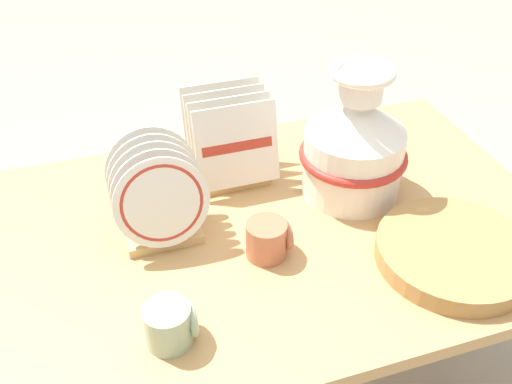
% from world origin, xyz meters
% --- Properties ---
extents(display_table, '(1.44, 0.88, 0.66)m').
position_xyz_m(display_table, '(0.00, 0.00, 0.60)').
color(display_table, tan).
rests_on(display_table, ground_plane).
extents(ceramic_vase, '(0.27, 0.27, 0.34)m').
position_xyz_m(ceramic_vase, '(0.28, 0.07, 0.80)').
color(ceramic_vase, white).
rests_on(ceramic_vase, display_table).
extents(dish_rack_round_plates, '(0.21, 0.18, 0.23)m').
position_xyz_m(dish_rack_round_plates, '(-0.21, 0.06, 0.77)').
color(dish_rack_round_plates, tan).
rests_on(dish_rack_round_plates, display_table).
extents(dish_rack_square_plates, '(0.21, 0.18, 0.23)m').
position_xyz_m(dish_rack_square_plates, '(0.01, 0.23, 0.75)').
color(dish_rack_square_plates, tan).
rests_on(dish_rack_square_plates, display_table).
extents(wicker_charger_stack, '(0.34, 0.34, 0.04)m').
position_xyz_m(wicker_charger_stack, '(0.38, -0.24, 0.69)').
color(wicker_charger_stack, '#AD7F47').
rests_on(wicker_charger_stack, display_table).
extents(mug_sage_glaze, '(0.10, 0.09, 0.09)m').
position_xyz_m(mug_sage_glaze, '(-0.26, -0.26, 0.71)').
color(mug_sage_glaze, '#9EB28E').
rests_on(mug_sage_glaze, display_table).
extents(mug_terracotta_glaze, '(0.10, 0.09, 0.09)m').
position_xyz_m(mug_terracotta_glaze, '(-0.00, -0.09, 0.71)').
color(mug_terracotta_glaze, '#B76647').
rests_on(mug_terracotta_glaze, display_table).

